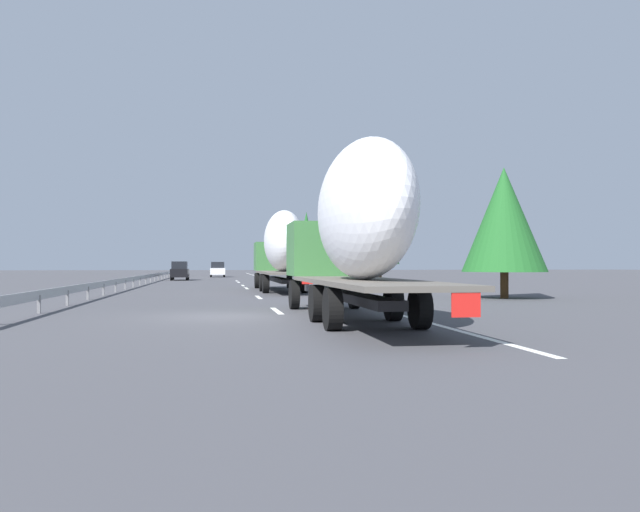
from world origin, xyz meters
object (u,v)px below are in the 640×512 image
(truck_trailing, at_px, (355,226))
(road_sign, at_px, (289,260))
(car_black_suv, at_px, (180,271))
(car_white_van, at_px, (218,270))
(truck_lead, at_px, (281,247))

(truck_trailing, height_order, road_sign, truck_trailing)
(car_black_suv, xyz_separation_m, car_white_van, (16.31, -3.89, 0.01))
(truck_trailing, xyz_separation_m, car_black_suv, (49.26, 7.45, -1.75))
(truck_lead, bearing_deg, car_white_van, 4.50)
(road_sign, bearing_deg, truck_lead, 172.28)
(truck_lead, height_order, car_black_suv, truck_lead)
(truck_lead, bearing_deg, road_sign, -7.72)
(truck_trailing, height_order, car_black_suv, truck_trailing)
(road_sign, bearing_deg, car_black_suv, 60.15)
(truck_trailing, bearing_deg, road_sign, -4.10)
(truck_trailing, distance_m, road_sign, 43.32)
(truck_lead, height_order, truck_trailing, truck_trailing)
(truck_lead, relative_size, truck_trailing, 1.00)
(truck_lead, distance_m, car_white_van, 45.41)
(truck_lead, relative_size, car_black_suv, 3.36)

